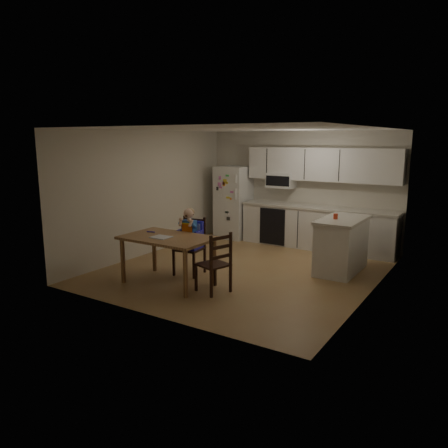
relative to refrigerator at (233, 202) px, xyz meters
name	(u,v)px	position (x,y,z in m)	size (l,w,h in m)	color
room	(258,198)	(1.55, -1.67, 0.40)	(4.52, 5.01, 2.51)	#9B6F42
refrigerator	(233,202)	(0.00, 0.00, 0.00)	(0.72, 0.70, 1.70)	silver
kitchen_run	(317,208)	(2.05, 0.09, 0.03)	(3.37, 0.62, 2.15)	silver
kitchen_island	(342,245)	(3.05, -1.31, -0.37)	(0.68, 1.30, 0.96)	silver
red_cup	(336,216)	(2.95, -1.43, 0.16)	(0.08, 0.08, 0.10)	red
dining_table	(168,243)	(0.86, -3.47, -0.17)	(1.46, 0.94, 0.78)	brown
napkin	(161,237)	(0.81, -3.58, -0.06)	(0.30, 0.26, 0.01)	silver
toddler_spoon	(150,232)	(0.40, -3.37, -0.06)	(0.02, 0.02, 0.12)	#2924CE
chair_booster	(190,234)	(0.86, -2.85, -0.14)	(0.49, 0.49, 1.17)	black
chair_side	(217,259)	(1.81, -3.45, -0.31)	(0.53, 0.53, 0.95)	black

